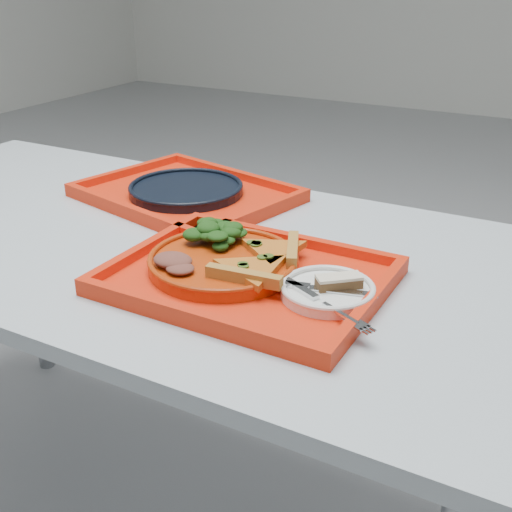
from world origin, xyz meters
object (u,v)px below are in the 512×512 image
navy_plate (186,191)px  dessert_bar (339,282)px  tray_main (248,280)px  dinner_plate (223,263)px  tray_far (186,196)px

navy_plate → dessert_bar: 0.57m
tray_main → dinner_plate: 0.06m
tray_far → navy_plate: (0.00, -0.00, 0.01)m
dinner_plate → tray_main: bearing=-10.3°
tray_main → dinner_plate: dinner_plate is taller
dessert_bar → dinner_plate: bearing=140.1°
tray_far → tray_main: bearing=-29.2°
dinner_plate → dessert_bar: bearing=0.9°
dinner_plate → navy_plate: size_ratio=1.00×
tray_far → navy_plate: navy_plate is taller
tray_far → dinner_plate: 0.41m
dinner_plate → dessert_bar: 0.21m
tray_main → tray_far: same height
tray_main → dinner_plate: bearing=170.2°
tray_far → dinner_plate: dinner_plate is taller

